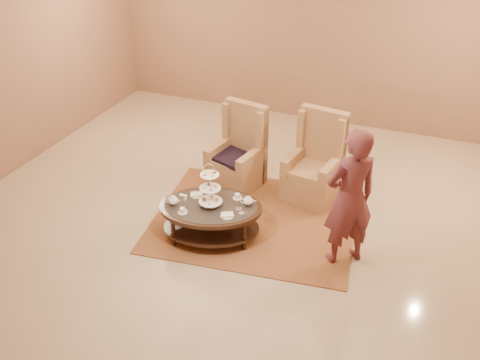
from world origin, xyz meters
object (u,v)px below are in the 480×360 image
at_px(armchair_right, 315,169).
at_px(person, 350,199).
at_px(armchair_left, 239,159).
at_px(tea_table, 211,211).

height_order(armchair_right, person, person).
relative_size(armchair_left, person, 0.71).
xyz_separation_m(armchair_right, person, (0.74, -1.34, 0.46)).
xyz_separation_m(tea_table, armchair_left, (-0.17, 1.41, 0.03)).
distance_m(armchair_left, person, 2.30).
relative_size(tea_table, armchair_left, 1.20).
bearing_deg(tea_table, armchair_left, 80.30).
distance_m(tea_table, armchair_right, 1.82).
bearing_deg(armchair_left, armchair_right, 17.91).
distance_m(armchair_left, armchair_right, 1.16).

